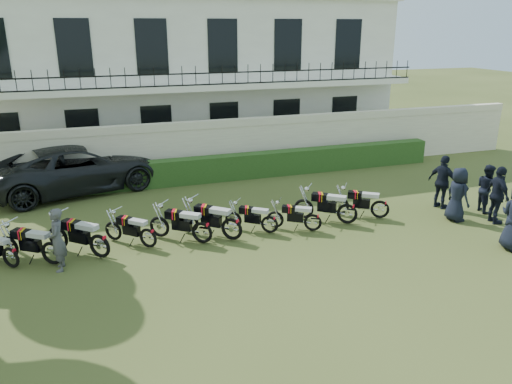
# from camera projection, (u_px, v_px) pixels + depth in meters

# --- Properties ---
(ground) EXTENTS (100.00, 100.00, 0.00)m
(ground) POSITION_uv_depth(u_px,v_px,m) (268.00, 257.00, 13.47)
(ground) COLOR #38451B
(ground) RESTS_ON ground
(perimeter_wall) EXTENTS (30.00, 0.35, 2.30)m
(perimeter_wall) POSITION_uv_depth(u_px,v_px,m) (202.00, 148.00, 20.29)
(perimeter_wall) COLOR #EEE4C8
(perimeter_wall) RESTS_ON ground
(hedge) EXTENTS (18.00, 0.60, 1.00)m
(hedge) POSITION_uv_depth(u_px,v_px,m) (231.00, 167.00, 20.08)
(hedge) COLOR #1C4016
(hedge) RESTS_ON ground
(building) EXTENTS (20.40, 9.60, 7.40)m
(building) POSITION_uv_depth(u_px,v_px,m) (174.00, 72.00, 24.83)
(building) COLOR white
(building) RESTS_ON ground
(motorcycle_0) EXTENTS (1.37, 1.22, 0.95)m
(motorcycle_0) POSITION_uv_depth(u_px,v_px,m) (10.00, 253.00, 12.69)
(motorcycle_0) COLOR black
(motorcycle_0) RESTS_ON ground
(motorcycle_1) EXTENTS (1.70, 1.20, 1.09)m
(motorcycle_1) POSITION_uv_depth(u_px,v_px,m) (51.00, 248.00, 12.83)
(motorcycle_1) COLOR black
(motorcycle_1) RESTS_ON ground
(motorcycle_2) EXTENTS (1.63, 1.46, 1.14)m
(motorcycle_2) POSITION_uv_depth(u_px,v_px,m) (99.00, 240.00, 13.20)
(motorcycle_2) COLOR black
(motorcycle_2) RESTS_ON ground
(motorcycle_3) EXTENTS (1.36, 1.28, 0.97)m
(motorcycle_3) POSITION_uv_depth(u_px,v_px,m) (148.00, 233.00, 13.84)
(motorcycle_3) COLOR black
(motorcycle_3) RESTS_ON ground
(motorcycle_4) EXTENTS (1.65, 1.28, 1.09)m
(motorcycle_4) POSITION_uv_depth(u_px,v_px,m) (202.00, 227.00, 14.11)
(motorcycle_4) COLOR black
(motorcycle_4) RESTS_ON ground
(motorcycle_5) EXTENTS (1.63, 1.46, 1.14)m
(motorcycle_5) POSITION_uv_depth(u_px,v_px,m) (232.00, 224.00, 14.31)
(motorcycle_5) COLOR black
(motorcycle_5) RESTS_ON ground
(motorcycle_6) EXTENTS (1.41, 1.08, 0.92)m
(motorcycle_6) POSITION_uv_depth(u_px,v_px,m) (270.00, 220.00, 14.82)
(motorcycle_6) COLOR black
(motorcycle_6) RESTS_ON ground
(motorcycle_7) EXTENTS (1.50, 0.93, 0.92)m
(motorcycle_7) POSITION_uv_depth(u_px,v_px,m) (313.00, 218.00, 14.98)
(motorcycle_7) COLOR black
(motorcycle_7) RESTS_ON ground
(motorcycle_8) EXTENTS (1.68, 1.33, 1.11)m
(motorcycle_8) POSITION_uv_depth(u_px,v_px,m) (348.00, 209.00, 15.50)
(motorcycle_8) COLOR black
(motorcycle_8) RESTS_ON ground
(motorcycle_9) EXTENTS (1.60, 1.13, 1.02)m
(motorcycle_9) POSITION_uv_depth(u_px,v_px,m) (380.00, 205.00, 15.96)
(motorcycle_9) COLOR black
(motorcycle_9) RESTS_ON ground
(suv) EXTENTS (6.77, 4.37, 1.74)m
(suv) POSITION_uv_depth(u_px,v_px,m) (79.00, 168.00, 18.62)
(suv) COLOR black
(suv) RESTS_ON ground
(inspector) EXTENTS (0.42, 0.62, 1.65)m
(inspector) POSITION_uv_depth(u_px,v_px,m) (57.00, 240.00, 12.51)
(inspector) COLOR #535358
(inspector) RESTS_ON ground
(officer_2) EXTENTS (0.67, 1.15, 1.84)m
(officer_2) POSITION_uv_depth(u_px,v_px,m) (498.00, 195.00, 15.49)
(officer_2) COLOR black
(officer_2) RESTS_ON ground
(officer_3) EXTENTS (0.62, 0.89, 1.74)m
(officer_3) POSITION_uv_depth(u_px,v_px,m) (458.00, 194.00, 15.71)
(officer_3) COLOR black
(officer_3) RESTS_ON ground
(officer_4) EXTENTS (0.75, 0.89, 1.61)m
(officer_4) POSITION_uv_depth(u_px,v_px,m) (487.00, 188.00, 16.51)
(officer_4) COLOR black
(officer_4) RESTS_ON ground
(officer_5) EXTENTS (0.78, 1.16, 1.83)m
(officer_5) POSITION_uv_depth(u_px,v_px,m) (443.00, 182.00, 16.80)
(officer_5) COLOR black
(officer_5) RESTS_ON ground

